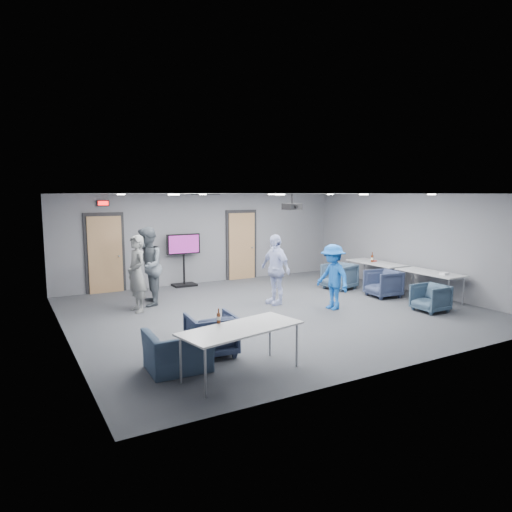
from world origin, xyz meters
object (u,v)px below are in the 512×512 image
chair_right_c (430,298)px  bottle_front (219,318)px  chair_front_b (179,351)px  table_right_b (430,274)px  table_front_left (241,330)px  tv_stand (184,257)px  chair_front_a (211,334)px  person_b (147,266)px  person_c (275,269)px  person_a (137,274)px  table_right_a (376,264)px  person_d (333,277)px  bottle_right (372,258)px  projector (292,206)px  chair_right_a (339,276)px  chair_right_b (383,284)px

chair_right_c → bottle_front: 5.80m
chair_front_b → table_right_b: table_right_b is taller
chair_right_c → table_front_left: bearing=-76.8°
bottle_front → tv_stand: (1.81, 6.39, 0.06)m
table_front_left → chair_front_a: bearing=81.8°
chair_front_b → bottle_front: 0.79m
person_b → person_c: size_ratio=1.11×
person_b → bottle_front: size_ratio=8.29×
chair_front_a → person_a: bearing=-79.6°
chair_front_b → table_right_a: size_ratio=0.54×
person_d → chair_front_b: person_d is taller
person_c → bottle_right: (3.55, 0.40, -0.02)m
table_right_a → projector: 3.87m
table_front_left → tv_stand: 6.94m
chair_front_a → table_front_left: (0.05, -1.00, 0.33)m
chair_right_a → person_c: bearing=-90.5°
chair_front_a → bottle_front: bottle_front is taller
chair_front_a → tv_stand: 6.00m
person_d → chair_right_b: (1.98, 0.37, -0.41)m
person_d → table_right_b: bearing=76.6°
chair_right_b → bottle_right: bottle_right is taller
chair_right_c → person_a: bearing=-118.0°
person_a → table_right_a: 6.82m
tv_stand → projector: projector is taller
chair_right_a → chair_right_c: 3.01m
chair_right_a → person_a: bearing=-107.1°
bottle_front → tv_stand: 6.64m
chair_right_c → chair_front_b: bearing=-83.5°
table_right_b → table_front_left: 6.71m
chair_right_b → tv_stand: (-4.07, 3.93, 0.52)m
table_front_left → projector: projector is taller
chair_front_a → bottle_front: 0.80m
chair_front_b → table_right_b: (7.18, 1.36, 0.37)m
chair_front_a → tv_stand: tv_stand is taller
chair_front_a → chair_right_a: bearing=-144.3°
chair_front_b → chair_right_b: bearing=-159.1°
chair_front_a → projector: (3.07, 2.20, 2.05)m
person_d → chair_front_a: person_d is taller
person_b → table_front_left: bearing=15.5°
bottle_right → person_a: bearing=175.6°
person_a → table_right_b: bearing=61.4°
person_d → table_right_b: size_ratio=0.90×
table_right_b → projector: (-3.40, 1.24, 1.72)m
person_a → bottle_front: bearing=-5.9°
chair_right_a → tv_stand: size_ratio=0.52×
bottle_right → tv_stand: 5.50m
chair_right_a → bottle_right: (1.02, -0.22, 0.47)m
tv_stand → person_d: bearing=-64.1°
chair_front_a → bottle_right: size_ratio=2.67×
person_a → chair_right_a: person_a is taller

